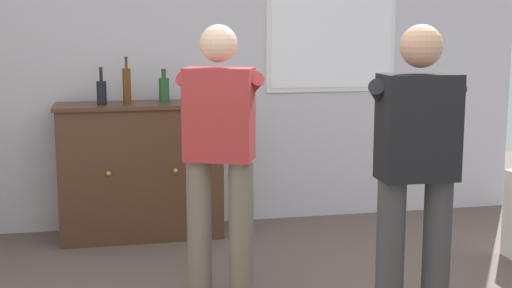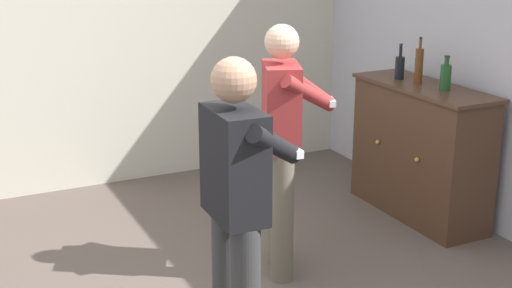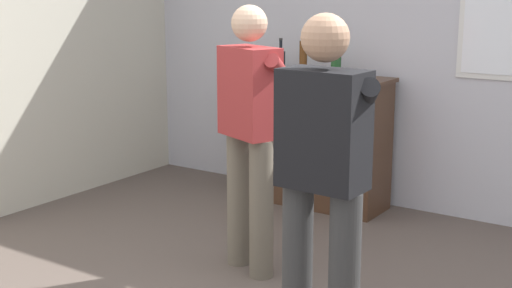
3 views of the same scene
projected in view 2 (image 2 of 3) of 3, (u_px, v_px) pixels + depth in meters
wall_side_left at (71, 31)px, 6.09m from camera, size 0.12×5.20×2.80m
sideboard_cabinet at (420, 151)px, 5.69m from camera, size 1.30×0.49×1.07m
bottle_wine_green at (446, 76)px, 5.34m from camera, size 0.08×0.08×0.26m
bottle_liquor_amber at (400, 67)px, 5.73m from camera, size 0.08×0.08×0.29m
bottle_spirits_clear at (419, 65)px, 5.56m from camera, size 0.06×0.06×0.36m
person_standing_left at (283, 139)px, 4.61m from camera, size 0.52×0.52×1.68m
person_standing_right at (237, 206)px, 3.51m from camera, size 0.56×0.48×1.68m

